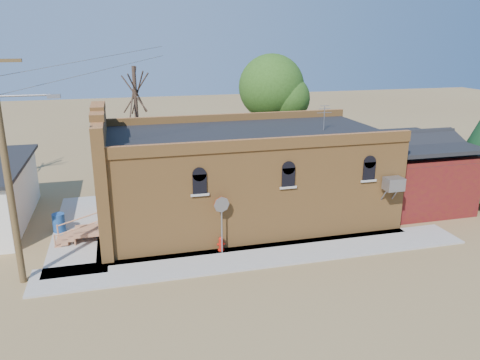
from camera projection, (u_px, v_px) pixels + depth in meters
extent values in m
plane|color=olive|center=(234.00, 270.00, 19.18)|extent=(120.00, 120.00, 0.00)
cube|color=#9E9991|center=(262.00, 256.00, 20.37)|extent=(19.00, 2.20, 0.08)
cube|color=#9E9991|center=(82.00, 229.00, 23.19)|extent=(2.60, 10.00, 0.08)
cube|color=#AD7034|center=(245.00, 177.00, 24.10)|extent=(14.00, 7.00, 4.50)
cube|color=black|center=(246.00, 133.00, 23.42)|extent=(13.80, 6.80, 0.12)
cube|color=#AD7034|center=(104.00, 175.00, 22.20)|extent=(0.50, 7.40, 5.80)
cube|color=#164199|center=(94.00, 159.00, 20.70)|extent=(0.08, 1.10, 1.56)
cube|color=gray|center=(394.00, 184.00, 21.83)|extent=(0.85, 0.65, 0.60)
cube|color=#5F1018|center=(406.00, 176.00, 26.60)|extent=(5.00, 6.00, 3.20)
cylinder|color=#47321C|center=(7.00, 171.00, 16.98)|extent=(0.26, 0.26, 9.00)
cylinder|color=gray|center=(23.00, 96.00, 16.41)|extent=(1.80, 0.08, 0.08)
cube|color=gray|center=(54.00, 96.00, 16.66)|extent=(0.45, 0.22, 0.14)
cylinder|color=#443226|center=(137.00, 127.00, 29.37)|extent=(0.24, 0.24, 7.50)
cylinder|color=#443226|center=(271.00, 128.00, 32.20)|extent=(0.28, 0.28, 6.30)
sphere|color=#284A15|center=(271.00, 87.00, 31.38)|extent=(4.40, 4.40, 4.40)
cylinder|color=#B9160A|center=(221.00, 250.00, 20.78)|extent=(0.29, 0.29, 0.05)
cylinder|color=#B9160A|center=(221.00, 244.00, 20.70)|extent=(0.20, 0.20, 0.49)
sphere|color=#B9160A|center=(221.00, 239.00, 20.63)|extent=(0.20, 0.20, 0.20)
cylinder|color=#B9160A|center=(222.00, 245.00, 20.59)|extent=(0.09, 0.11, 0.09)
cylinder|color=#B9160A|center=(218.00, 244.00, 20.67)|extent=(0.11, 0.09, 0.09)
cylinder|color=#B9160A|center=(224.00, 244.00, 20.73)|extent=(0.11, 0.09, 0.09)
cylinder|color=gray|center=(222.00, 228.00, 20.25)|extent=(0.08, 0.08, 2.35)
cylinder|color=gray|center=(222.00, 205.00, 19.92)|extent=(0.70, 0.15, 0.71)
cylinder|color=#B0260A|center=(221.00, 204.00, 19.96)|extent=(0.70, 0.15, 0.71)
cylinder|color=#1C468C|center=(59.00, 223.00, 22.71)|extent=(0.78, 0.78, 0.91)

